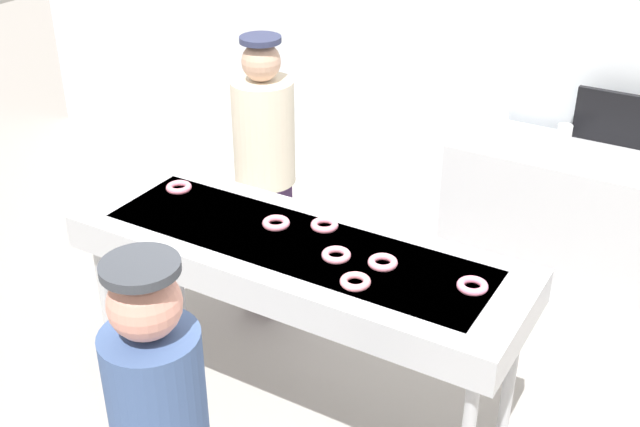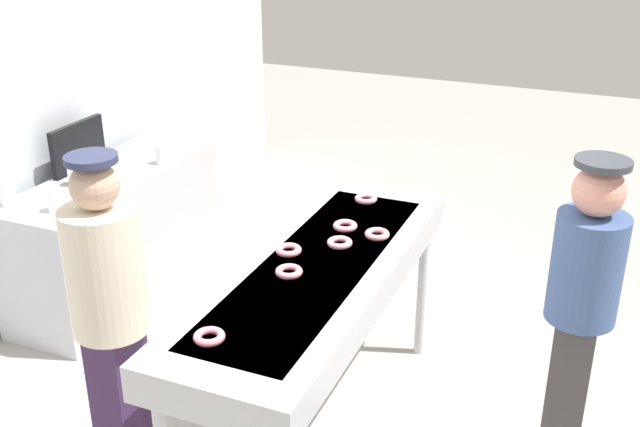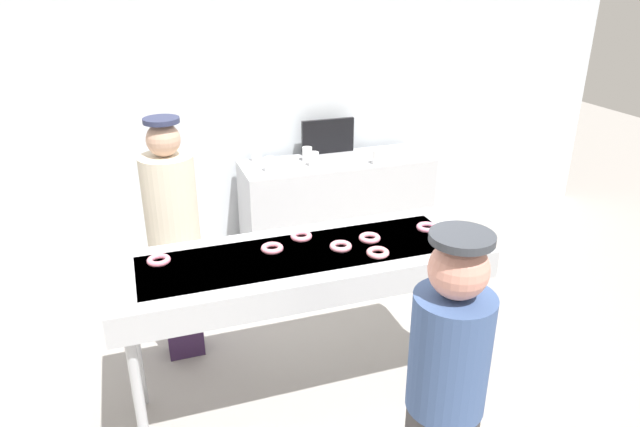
{
  "view_description": "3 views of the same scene",
  "coord_description": "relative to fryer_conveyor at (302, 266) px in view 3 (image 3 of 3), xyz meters",
  "views": [
    {
      "loc": [
        1.65,
        -2.6,
        2.87
      ],
      "look_at": [
        0.13,
        -0.01,
        1.22
      ],
      "focal_mm": 44.99,
      "sensor_mm": 36.0,
      "label": 1
    },
    {
      "loc": [
        -2.96,
        -1.27,
        2.7
      ],
      "look_at": [
        0.1,
        0.03,
        1.25
      ],
      "focal_mm": 42.48,
      "sensor_mm": 36.0,
      "label": 2
    },
    {
      "loc": [
        -0.83,
        -2.76,
        2.51
      ],
      "look_at": [
        0.12,
        0.02,
        1.24
      ],
      "focal_mm": 32.05,
      "sensor_mm": 36.0,
      "label": 3
    }
  ],
  "objects": [
    {
      "name": "prep_counter",
      "position": [
        0.93,
        1.93,
        -0.5
      ],
      "size": [
        1.77,
        0.6,
        0.89
      ],
      "primitive_type": "cube",
      "color": "#B7BABF",
      "rests_on": "ground"
    },
    {
      "name": "menu_display",
      "position": [
        0.93,
        2.18,
        0.11
      ],
      "size": [
        0.51,
        0.04,
        0.33
      ],
      "primitive_type": "cube",
      "color": "black",
      "rests_on": "prep_counter"
    },
    {
      "name": "strawberry_donut_1",
      "position": [
        0.42,
        0.02,
        0.11
      ],
      "size": [
        0.15,
        0.15,
        0.03
      ],
      "primitive_type": "torus",
      "rotation": [
        0.0,
        0.0,
        3.0
      ],
      "color": "pink",
      "rests_on": "fryer_conveyor"
    },
    {
      "name": "strawberry_donut_5",
      "position": [
        0.22,
        -0.03,
        0.11
      ],
      "size": [
        0.14,
        0.14,
        0.03
      ],
      "primitive_type": "torus",
      "rotation": [
        0.0,
        0.0,
        1.49
      ],
      "color": "pink",
      "rests_on": "fryer_conveyor"
    },
    {
      "name": "strawberry_donut_4",
      "position": [
        0.82,
        0.05,
        0.11
      ],
      "size": [
        0.16,
        0.16,
        0.03
      ],
      "primitive_type": "torus",
      "rotation": [
        0.0,
        0.0,
        1.31
      ],
      "color": "pink",
      "rests_on": "fryer_conveyor"
    },
    {
      "name": "customer_waiting",
      "position": [
        0.23,
        -1.2,
        -0.01
      ],
      "size": [
        0.31,
        0.31,
        1.65
      ],
      "rotation": [
        0.0,
        0.0,
        -0.1
      ],
      "color": "#3D3B3C",
      "rests_on": "ground"
    },
    {
      "name": "back_wall",
      "position": [
        0.0,
        2.38,
        0.72
      ],
      "size": [
        8.0,
        0.12,
        3.32
      ],
      "primitive_type": "cube",
      "color": "silver",
      "rests_on": "ground"
    },
    {
      "name": "strawberry_donut_3",
      "position": [
        0.05,
        0.17,
        0.11
      ],
      "size": [
        0.14,
        0.14,
        0.03
      ],
      "primitive_type": "torus",
      "rotation": [
        0.0,
        0.0,
        1.5
      ],
      "color": "pink",
      "rests_on": "fryer_conveyor"
    },
    {
      "name": "strawberry_donut_2",
      "position": [
        0.39,
        -0.17,
        0.11
      ],
      "size": [
        0.17,
        0.17,
        0.03
      ],
      "primitive_type": "torus",
      "rotation": [
        0.0,
        0.0,
        1.2
      ],
      "color": "pink",
      "rests_on": "fryer_conveyor"
    },
    {
      "name": "paper_cup_1",
      "position": [
        1.24,
        1.71,
        0.01
      ],
      "size": [
        0.09,
        0.09,
        0.13
      ],
      "primitive_type": "cylinder",
      "color": "white",
      "rests_on": "prep_counter"
    },
    {
      "name": "strawberry_donut_0",
      "position": [
        -0.15,
        0.08,
        0.11
      ],
      "size": [
        0.18,
        0.18,
        0.03
      ],
      "primitive_type": "torus",
      "rotation": [
        0.0,
        0.0,
        2.26
      ],
      "color": "pink",
      "rests_on": "fryer_conveyor"
    },
    {
      "name": "paper_cup_0",
      "position": [
        0.23,
        2.15,
        0.01
      ],
      "size": [
        0.09,
        0.09,
        0.13
      ],
      "primitive_type": "cylinder",
      "color": "white",
      "rests_on": "prep_counter"
    },
    {
      "name": "ground_plane",
      "position": [
        0.0,
        0.0,
        -0.94
      ],
      "size": [
        16.0,
        16.0,
        0.0
      ],
      "primitive_type": "plane",
      "color": "#9E9993"
    },
    {
      "name": "paper_cup_3",
      "position": [
        0.67,
        2.01,
        0.01
      ],
      "size": [
        0.09,
        0.09,
        0.13
      ],
      "primitive_type": "cylinder",
      "color": "white",
      "rests_on": "prep_counter"
    },
    {
      "name": "paper_cup_4",
      "position": [
        0.27,
        1.83,
        0.01
      ],
      "size": [
        0.09,
        0.09,
        0.13
      ],
      "primitive_type": "cylinder",
      "color": "white",
      "rests_on": "prep_counter"
    },
    {
      "name": "fryer_conveyor",
      "position": [
        0.0,
        0.0,
        0.0
      ],
      "size": [
        2.13,
        0.71,
        1.03
      ],
      "color": "#B7BABF",
      "rests_on": "ground"
    },
    {
      "name": "strawberry_donut_6",
      "position": [
        -0.78,
        0.14,
        0.11
      ],
      "size": [
        0.18,
        0.18,
        0.03
      ],
      "primitive_type": "torus",
      "rotation": [
        0.0,
        0.0,
        2.49
      ],
      "color": "pink",
      "rests_on": "fryer_conveyor"
    },
    {
      "name": "paper_cup_2",
      "position": [
        0.68,
        1.84,
        0.01
      ],
      "size": [
        0.09,
        0.09,
        0.13
      ],
      "primitive_type": "cylinder",
      "color": "white",
      "rests_on": "prep_counter"
    },
    {
      "name": "worker_baker",
      "position": [
        -0.65,
        0.72,
        0.02
      ],
      "size": [
        0.34,
        0.34,
        1.69
      ],
      "rotation": [
        0.0,
        0.0,
        3.26
      ],
      "color": "#352042",
      "rests_on": "ground"
    }
  ]
}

